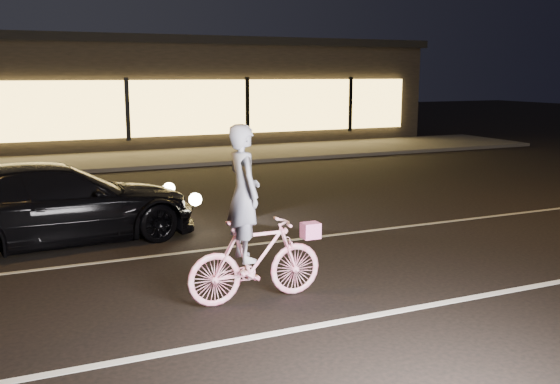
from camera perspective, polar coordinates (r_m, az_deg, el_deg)
name	(u,v)px	position (r m, az deg, el deg)	size (l,w,h in m)	color
ground	(327,277)	(8.93, 4.28, -7.75)	(90.00, 90.00, 0.00)	black
lane_stripe_near	(386,313)	(7.72, 9.64, -10.88)	(60.00, 0.12, 0.01)	silver
lane_stripe_far	(271,242)	(10.65, -0.82, -4.62)	(60.00, 0.10, 0.01)	gray
sidewalk	(140,159)	(21.02, -12.70, 2.94)	(30.00, 4.00, 0.12)	#383533
storefront	(108,91)	(26.73, -15.46, 8.93)	(25.40, 8.42, 4.20)	black
cyclist	(253,240)	(7.78, -2.52, -4.41)	(1.78, 0.61, 2.24)	#FF3273
sedan	(55,204)	(11.10, -19.84, -1.01)	(4.95, 2.53, 1.37)	black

